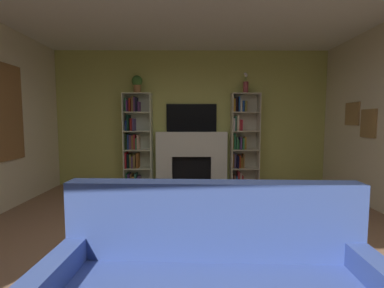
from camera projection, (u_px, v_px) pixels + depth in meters
The scene contains 8 objects.
ground_plane at pixel (193, 253), 2.80m from camera, with size 7.17×7.17×0.00m, color #8B674F.
wall_back_accent at pixel (192, 119), 5.68m from camera, with size 5.76×0.06×2.81m, color #B9BB60.
fireplace at pixel (192, 158), 5.62m from camera, with size 1.57×0.49×1.14m.
tv at pixel (192, 118), 5.62m from camera, with size 1.04×0.06×0.58m, color black.
bookshelf_left at pixel (135, 142), 5.57m from camera, with size 0.57×0.31×1.92m.
bookshelf_right at pixel (241, 140), 5.58m from camera, with size 0.57×0.30×1.92m.
potted_plant at pixel (137, 83), 5.43m from camera, with size 0.21×0.21×0.35m.
vase_with_flowers at pixel (246, 86), 5.45m from camera, with size 0.10×0.10×0.42m.
Camera 1 is at (-0.02, -2.69, 1.37)m, focal length 25.15 mm.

